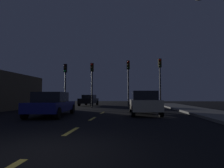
# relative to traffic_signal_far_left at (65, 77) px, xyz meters

# --- Properties ---
(ground_plane) EXTENTS (80.00, 80.00, 0.00)m
(ground_plane) POSITION_rel_traffic_signal_far_left_xyz_m (4.86, -8.90, -3.31)
(ground_plane) COLOR black
(lane_stripe_second) EXTENTS (0.16, 1.60, 0.01)m
(lane_stripe_second) POSITION_rel_traffic_signal_far_left_xyz_m (4.86, -13.30, -3.30)
(lane_stripe_second) COLOR #EACC4C
(lane_stripe_second) RESTS_ON ground_plane
(lane_stripe_third) EXTENTS (0.16, 1.60, 0.01)m
(lane_stripe_third) POSITION_rel_traffic_signal_far_left_xyz_m (4.86, -9.50, -3.30)
(lane_stripe_third) COLOR #EACC4C
(lane_stripe_third) RESTS_ON ground_plane
(lane_stripe_fourth) EXTENTS (0.16, 1.60, 0.01)m
(lane_stripe_fourth) POSITION_rel_traffic_signal_far_left_xyz_m (4.86, -5.70, -3.30)
(lane_stripe_fourth) COLOR #EACC4C
(lane_stripe_fourth) RESTS_ON ground_plane
(traffic_signal_far_left) EXTENTS (0.32, 0.38, 4.70)m
(traffic_signal_far_left) POSITION_rel_traffic_signal_far_left_xyz_m (0.00, 0.00, 0.00)
(traffic_signal_far_left) COLOR #2D2D30
(traffic_signal_far_left) RESTS_ON ground_plane
(traffic_signal_center_left) EXTENTS (0.32, 0.38, 4.75)m
(traffic_signal_center_left) POSITION_rel_traffic_signal_far_left_xyz_m (2.92, 0.00, 0.03)
(traffic_signal_center_left) COLOR black
(traffic_signal_center_left) RESTS_ON ground_plane
(traffic_signal_center_right) EXTENTS (0.32, 0.38, 4.95)m
(traffic_signal_center_right) POSITION_rel_traffic_signal_far_left_xyz_m (6.76, 0.00, 0.16)
(traffic_signal_center_right) COLOR #2D2D30
(traffic_signal_center_right) RESTS_ON ground_plane
(traffic_signal_far_right) EXTENTS (0.32, 0.38, 5.10)m
(traffic_signal_far_right) POSITION_rel_traffic_signal_far_left_xyz_m (10.00, 0.00, 0.26)
(traffic_signal_far_right) COLOR black
(traffic_signal_far_right) RESTS_ON ground_plane
(car_stopped_ahead) EXTENTS (2.00, 4.40, 1.57)m
(car_stopped_ahead) POSITION_rel_traffic_signal_far_left_xyz_m (7.85, -6.81, -2.52)
(car_stopped_ahead) COLOR beige
(car_stopped_ahead) RESTS_ON ground_plane
(car_adjacent_lane) EXTENTS (2.31, 4.73, 1.48)m
(car_adjacent_lane) POSITION_rel_traffic_signal_far_left_xyz_m (2.08, -8.39, -2.56)
(car_adjacent_lane) COLOR navy
(car_adjacent_lane) RESTS_ON ground_plane
(car_oncoming_far) EXTENTS (2.07, 4.27, 1.43)m
(car_oncoming_far) POSITION_rel_traffic_signal_far_left_xyz_m (1.42, 5.45, -2.57)
(car_oncoming_far) COLOR black
(car_oncoming_far) RESTS_ON ground_plane
(street_lamp_right) EXTENTS (1.95, 0.36, 7.31)m
(street_lamp_right) POSITION_rel_traffic_signal_far_left_xyz_m (12.37, -8.30, 1.09)
(street_lamp_right) COLOR #2D2D30
(street_lamp_right) RESTS_ON ground_plane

